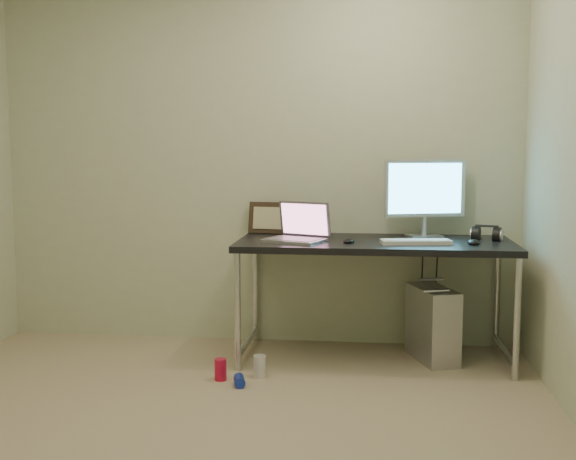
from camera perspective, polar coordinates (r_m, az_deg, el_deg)
The scene contains 17 objects.
floor at distance 3.43m, azimuth -7.12°, elevation -16.22°, with size 3.50×3.50×0.00m, color tan.
wall_back at distance 4.88m, azimuth -2.44°, elevation 5.69°, with size 3.50×0.02×2.50m, color beige.
desk at distance 4.50m, azimuth 6.86°, elevation -1.78°, with size 1.69×0.74×0.75m.
tower_computer at distance 4.62m, azimuth 11.34°, elevation -7.28°, with size 0.32×0.48×0.49m.
cable_a at distance 4.87m, azimuth 10.51°, elevation -4.48°, with size 0.01×0.01×0.70m, color black.
cable_b at distance 4.86m, azimuth 11.58°, elevation -4.77°, with size 0.01×0.01×0.72m, color black.
can_red at distance 4.21m, azimuth -5.35°, elevation -10.92°, with size 0.07×0.07×0.12m, color red.
can_white at distance 4.24m, azimuth -2.25°, elevation -10.72°, with size 0.07×0.07×0.13m, color silver.
can_blue at distance 4.12m, azimuth -3.87°, elevation -11.80°, with size 0.06×0.06×0.11m, color #162DA8.
laptop at distance 4.44m, azimuth 0.83°, elevation -0.15°, with size 0.42×0.39×0.24m.
monitor at distance 4.68m, azimuth 10.78°, elevation 2.98°, with size 0.52×0.21×0.50m.
keyboard at distance 4.37m, azimuth 10.07°, elevation -0.94°, with size 0.41×0.13×0.02m, color silver.
mouse_right at distance 4.42m, azimuth 14.45°, elevation -0.86°, with size 0.07×0.11×0.04m, color black.
mouse_left at distance 4.37m, azimuth 4.83°, elevation -0.78°, with size 0.07×0.11×0.04m, color black.
headphones at distance 4.64m, azimuth 15.42°, elevation -0.39°, with size 0.21×0.12×0.12m.
picture_frame at distance 4.81m, azimuth -1.59°, elevation 0.97°, with size 0.26×0.03×0.21m, color black.
webcam at distance 4.73m, azimuth 2.10°, elevation 0.66°, with size 0.04×0.03×0.12m.
Camera 1 is at (0.77, -3.07, 1.33)m, focal length 45.00 mm.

